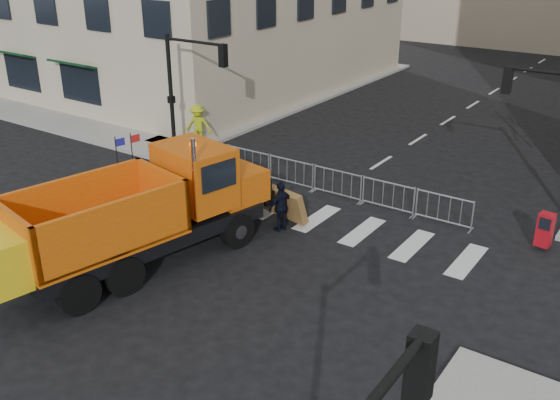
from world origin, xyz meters
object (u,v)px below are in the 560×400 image
Objects in this scene: plow_truck at (134,213)px; newspaper_box at (545,230)px; cop_b at (228,190)px; worker at (198,125)px; cop_a at (221,192)px; cop_c at (281,207)px.

plow_truck reaches higher than newspaper_box.
cop_b is 7.27m from worker.
newspaper_box is at bearing 171.97° from cop_a.
cop_c is at bearing 170.80° from cop_b.
worker reaches higher than cop_c.
cop_a is at bearing 85.46° from cop_b.
cop_a is 1.59× the size of newspaper_box.
worker is at bearing 43.75° from plow_truck.
cop_b is 1.48× the size of newspaper_box.
plow_truck is at bearing 89.82° from cop_b.
worker is (-5.57, 4.67, 0.30)m from cop_b.
newspaper_box is (9.76, 8.02, -1.06)m from plow_truck.
cop_b is at bearing 15.37° from plow_truck.
newspaper_box is (10.07, 3.75, -0.18)m from cop_a.
plow_truck is 5.03m from cop_c.
cop_c is (2.46, -0.23, 0.05)m from cop_b.
plow_truck reaches higher than cop_c.
cop_b reaches higher than newspaper_box.
plow_truck is 6.10× the size of cop_c.
newspaper_box is at bearing -165.60° from cop_b.
worker is (-5.56, 5.09, 0.24)m from cop_a.
newspaper_box is at bearing -29.07° from worker.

